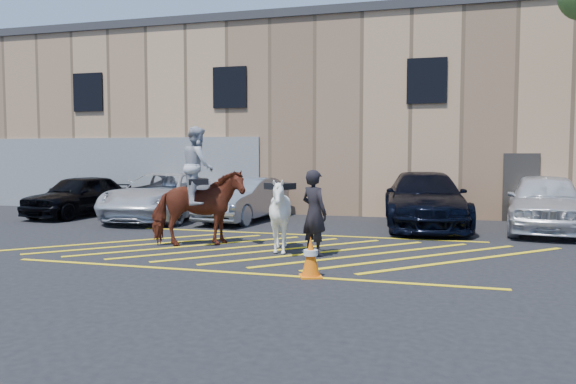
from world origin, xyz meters
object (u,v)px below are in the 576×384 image
(mounted_bay, at_px, (198,198))
(car_silver_sedan, at_px, (244,199))
(car_white_suv, at_px, (545,202))
(traffic_cone, at_px, (311,257))
(car_white_pickup, at_px, (163,196))
(saddled_white, at_px, (280,215))
(car_black_suv, at_px, (80,195))
(handler, at_px, (314,213))
(car_blue_suv, at_px, (424,200))

(mounted_bay, bearing_deg, car_silver_sedan, 97.69)
(car_white_suv, height_order, traffic_cone, car_white_suv)
(car_silver_sedan, distance_m, car_white_suv, 9.00)
(car_white_suv, bearing_deg, car_white_pickup, -172.53)
(saddled_white, xyz_separation_m, traffic_cone, (1.24, -2.23, -0.47))
(car_white_suv, bearing_deg, saddled_white, -133.54)
(car_white_pickup, distance_m, traffic_cone, 9.94)
(car_black_suv, relative_size, car_silver_sedan, 1.00)
(car_silver_sedan, distance_m, handler, 6.45)
(saddled_white, distance_m, traffic_cone, 2.59)
(mounted_bay, bearing_deg, car_white_suv, 30.44)
(car_black_suv, xyz_separation_m, handler, (9.62, -5.11, 0.20))
(car_silver_sedan, bearing_deg, car_black_suv, -171.52)
(car_silver_sedan, bearing_deg, traffic_cone, -55.37)
(car_silver_sedan, distance_m, traffic_cone, 8.46)
(mounted_bay, bearing_deg, car_black_suv, 145.25)
(car_white_suv, height_order, mounted_bay, mounted_bay)
(mounted_bay, relative_size, traffic_cone, 3.88)
(car_white_pickup, relative_size, saddled_white, 2.84)
(car_white_pickup, distance_m, car_white_suv, 11.79)
(car_black_suv, height_order, car_blue_suv, car_blue_suv)
(car_black_suv, relative_size, car_white_pickup, 0.77)
(car_silver_sedan, height_order, handler, handler)
(car_white_pickup, relative_size, car_silver_sedan, 1.30)
(handler, relative_size, traffic_cone, 2.54)
(handler, relative_size, mounted_bay, 0.65)
(car_blue_suv, relative_size, traffic_cone, 7.68)
(car_silver_sedan, xyz_separation_m, car_blue_suv, (5.69, 0.15, 0.11))
(car_black_suv, distance_m, handler, 10.90)
(mounted_bay, height_order, saddled_white, mounted_bay)
(car_black_suv, height_order, handler, handler)
(car_white_pickup, height_order, car_white_suv, car_white_suv)
(car_black_suv, xyz_separation_m, car_white_suv, (15.02, 0.27, 0.10))
(car_black_suv, bearing_deg, car_white_pickup, 7.50)
(car_white_pickup, xyz_separation_m, handler, (6.39, -5.15, 0.15))
(car_black_suv, xyz_separation_m, car_silver_sedan, (6.02, 0.24, -0.03))
(car_white_pickup, relative_size, mounted_bay, 1.96)
(car_blue_suv, bearing_deg, car_silver_sedan, 174.33)
(car_white_suv, distance_m, handler, 7.62)
(car_white_pickup, relative_size, traffic_cone, 7.62)
(car_white_suv, bearing_deg, traffic_cone, -117.33)
(car_white_suv, bearing_deg, car_blue_suv, -175.79)
(car_silver_sedan, bearing_deg, car_white_pickup, -169.69)
(traffic_cone, bearing_deg, saddled_white, 119.06)
(mounted_bay, height_order, traffic_cone, mounted_bay)
(car_white_pickup, height_order, traffic_cone, car_white_pickup)
(car_silver_sedan, relative_size, mounted_bay, 1.50)
(car_black_suv, height_order, traffic_cone, car_black_suv)
(car_blue_suv, distance_m, handler, 5.89)
(car_silver_sedan, height_order, mounted_bay, mounted_bay)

